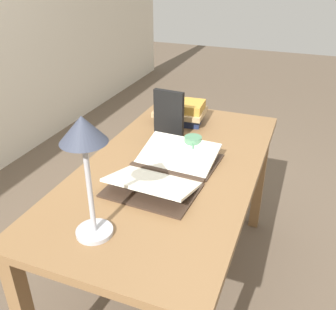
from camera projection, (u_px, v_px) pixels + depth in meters
ground_plane at (171, 284)px, 2.08m from camera, size 12.00×12.00×0.00m
reading_desk at (171, 183)px, 1.76m from camera, size 1.49×0.77×0.77m
open_book at (166, 170)px, 1.63m from camera, size 0.56×0.40×0.07m
book_stack_tall at (180, 112)px, 2.13m from camera, size 0.22×0.29×0.12m
book_standing_upright at (169, 114)px, 1.93m from camera, size 0.04×0.16×0.25m
reading_lamp at (84, 146)px, 1.14m from camera, size 0.15×0.15×0.44m
coffee_mug at (193, 145)px, 1.80m from camera, size 0.11×0.08×0.09m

